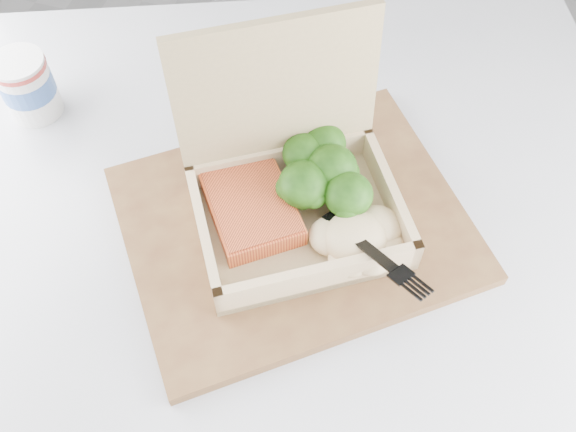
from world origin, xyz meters
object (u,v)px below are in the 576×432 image
(cafe_table, at_px, (293,325))
(takeout_container, at_px, (291,178))
(paper_cup, at_px, (27,85))
(serving_tray, at_px, (295,224))

(cafe_table, height_order, takeout_container, takeout_container)
(paper_cup, bearing_deg, serving_tray, -11.39)
(paper_cup, bearing_deg, cafe_table, -15.47)
(cafe_table, height_order, paper_cup, paper_cup)
(cafe_table, bearing_deg, serving_tray, 106.66)
(serving_tray, height_order, paper_cup, paper_cup)
(serving_tray, distance_m, paper_cup, 0.38)
(serving_tray, relative_size, takeout_container, 1.30)
(serving_tray, xyz_separation_m, paper_cup, (-0.37, 0.07, 0.04))
(cafe_table, relative_size, paper_cup, 13.47)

